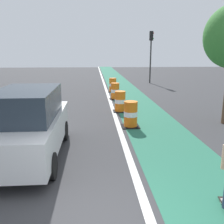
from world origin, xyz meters
TOP-DOWN VIEW (x-y plane):
  - bike_lane_strip at (2.40, 12.00)m, footprint 2.50×80.00m
  - lane_divider_stripe at (0.90, 12.00)m, footprint 0.20×80.00m
  - parked_suv_nearest at (-2.04, 3.38)m, footprint 1.93×4.61m
  - traffic_barrel_front at (1.40, 6.24)m, footprint 0.73×0.73m
  - traffic_barrel_mid at (1.25, 9.04)m, footprint 0.73×0.73m
  - traffic_barrel_back at (1.29, 12.66)m, footprint 0.73×0.73m
  - traffic_barrel_far at (1.37, 15.87)m, footprint 0.73×0.73m
  - traffic_light_corner at (5.61, 21.45)m, footprint 0.41×0.32m

SIDE VIEW (x-z plane):
  - bike_lane_strip at x=2.40m, z-range 0.00..0.01m
  - lane_divider_stripe at x=0.90m, z-range 0.00..0.01m
  - traffic_barrel_front at x=1.40m, z-range -0.01..1.08m
  - traffic_barrel_mid at x=1.25m, z-range -0.01..1.08m
  - traffic_barrel_back at x=1.29m, z-range -0.01..1.08m
  - traffic_barrel_far at x=1.37m, z-range -0.01..1.08m
  - parked_suv_nearest at x=-2.04m, z-range 0.02..2.06m
  - traffic_light_corner at x=5.61m, z-range 0.95..6.05m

